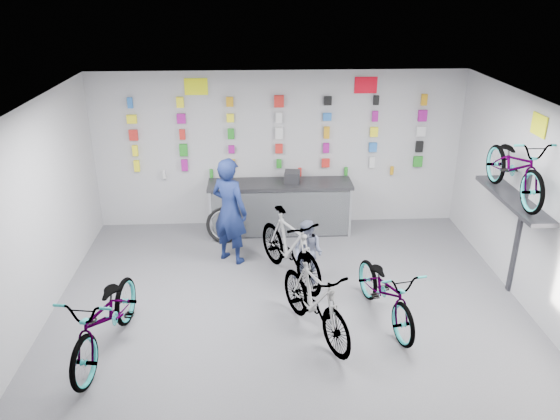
{
  "coord_description": "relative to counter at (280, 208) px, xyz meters",
  "views": [
    {
      "loc": [
        -0.48,
        -6.02,
        4.53
      ],
      "look_at": [
        -0.11,
        1.4,
        1.36
      ],
      "focal_mm": 35.0,
      "sensor_mm": 36.0,
      "label": 1
    }
  ],
  "objects": [
    {
      "name": "floor",
      "position": [
        0.0,
        -3.54,
        -0.49
      ],
      "size": [
        8.0,
        8.0,
        0.0
      ],
      "primitive_type": "plane",
      "color": "#4D4D52",
      "rests_on": "ground"
    },
    {
      "name": "ceiling",
      "position": [
        0.0,
        -3.54,
        2.51
      ],
      "size": [
        8.0,
        8.0,
        0.0
      ],
      "primitive_type": "plane",
      "rotation": [
        3.14,
        0.0,
        0.0
      ],
      "color": "white",
      "rests_on": "wall_back"
    },
    {
      "name": "wall_back",
      "position": [
        0.0,
        0.46,
        1.01
      ],
      "size": [
        7.0,
        0.0,
        7.0
      ],
      "primitive_type": "plane",
      "rotation": [
        1.57,
        0.0,
        0.0
      ],
      "color": "#B5B5B7",
      "rests_on": "floor"
    },
    {
      "name": "wall_left",
      "position": [
        -3.5,
        -3.54,
        1.01
      ],
      "size": [
        0.0,
        8.0,
        8.0
      ],
      "primitive_type": "plane",
      "rotation": [
        1.57,
        0.0,
        1.57
      ],
      "color": "#B5B5B7",
      "rests_on": "floor"
    },
    {
      "name": "counter",
      "position": [
        0.0,
        0.0,
        0.0
      ],
      "size": [
        2.7,
        0.66,
        1.0
      ],
      "color": "black",
      "rests_on": "floor"
    },
    {
      "name": "merch_wall",
      "position": [
        0.07,
        0.39,
        1.31
      ],
      "size": [
        5.57,
        0.08,
        1.56
      ],
      "color": "#FFF31D",
      "rests_on": "wall_back"
    },
    {
      "name": "wall_bracket",
      "position": [
        3.33,
        -2.34,
        0.98
      ],
      "size": [
        0.39,
        1.9,
        2.0
      ],
      "color": "#333338",
      "rests_on": "wall_right"
    },
    {
      "name": "sign_left",
      "position": [
        -1.5,
        0.44,
        2.23
      ],
      "size": [
        0.42,
        0.02,
        0.3
      ],
      "primitive_type": "cube",
      "color": "#F5FF13",
      "rests_on": "wall_back"
    },
    {
      "name": "sign_right",
      "position": [
        1.6,
        0.44,
        2.23
      ],
      "size": [
        0.42,
        0.02,
        0.3
      ],
      "primitive_type": "cube",
      "color": "red",
      "rests_on": "wall_back"
    },
    {
      "name": "sign_side",
      "position": [
        3.48,
        -2.34,
        2.16
      ],
      "size": [
        0.02,
        0.4,
        0.3
      ],
      "primitive_type": "cube",
      "color": "#F5FF13",
      "rests_on": "wall_right"
    },
    {
      "name": "bike_left",
      "position": [
        -2.41,
        -3.58,
        0.04
      ],
      "size": [
        1.0,
        2.1,
        1.06
      ],
      "primitive_type": "imported",
      "rotation": [
        0.0,
        0.0,
        -0.15
      ],
      "color": "gray",
      "rests_on": "floor"
    },
    {
      "name": "bike_center",
      "position": [
        0.3,
        -3.32,
        0.05
      ],
      "size": [
        1.18,
        1.84,
        1.08
      ],
      "primitive_type": "imported",
      "rotation": [
        0.0,
        0.0,
        0.42
      ],
      "color": "gray",
      "rests_on": "floor"
    },
    {
      "name": "bike_right",
      "position": [
        1.34,
        -3.03,
        -0.01
      ],
      "size": [
        0.98,
        1.9,
        0.95
      ],
      "primitive_type": "imported",
      "rotation": [
        0.0,
        0.0,
        0.2
      ],
      "color": "gray",
      "rests_on": "floor"
    },
    {
      "name": "bike_service",
      "position": [
        0.07,
        -1.79,
        0.08
      ],
      "size": [
        1.32,
        1.94,
        1.14
      ],
      "primitive_type": "imported",
      "rotation": [
        0.0,
        0.0,
        0.45
      ],
      "color": "gray",
      "rests_on": "floor"
    },
    {
      "name": "bike_wall",
      "position": [
        3.25,
        -2.34,
        1.57
      ],
      "size": [
        0.63,
        1.8,
        0.95
      ],
      "primitive_type": "imported",
      "color": "gray",
      "rests_on": "wall_bracket"
    },
    {
      "name": "clerk",
      "position": [
        -0.9,
        -1.11,
        0.44
      ],
      "size": [
        0.81,
        0.75,
        1.85
      ],
      "primitive_type": "imported",
      "rotation": [
        0.0,
        0.0,
        2.53
      ],
      "color": "#121E4B",
      "rests_on": "floor"
    },
    {
      "name": "customer",
      "position": [
        0.34,
        -1.93,
        0.05
      ],
      "size": [
        0.65,
        0.62,
        1.06
      ],
      "primitive_type": "imported",
      "rotation": [
        0.0,
        0.0,
        -0.6
      ],
      "color": "slate",
      "rests_on": "floor"
    },
    {
      "name": "spare_wheel",
      "position": [
        -1.05,
        -0.37,
        -0.16
      ],
      "size": [
        0.71,
        0.32,
        0.68
      ],
      "rotation": [
        0.0,
        0.0,
        -0.12
      ],
      "color": "black",
      "rests_on": "floor"
    },
    {
      "name": "register",
      "position": [
        0.23,
        0.01,
        0.62
      ],
      "size": [
        0.32,
        0.34,
        0.22
      ],
      "primitive_type": "cube",
      "rotation": [
        0.0,
        0.0,
        -0.14
      ],
      "color": "black",
      "rests_on": "counter"
    }
  ]
}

